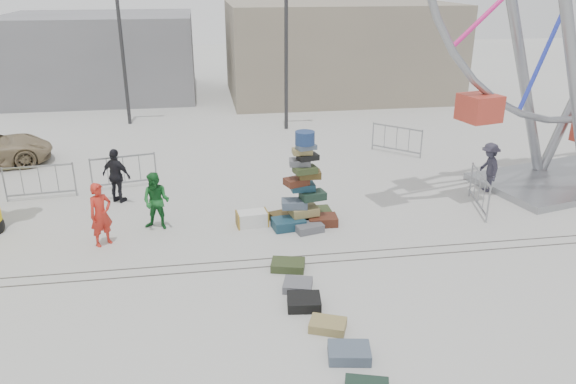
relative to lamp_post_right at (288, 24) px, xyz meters
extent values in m
plane|color=#9E9E99|center=(-3.09, -13.00, -4.48)|extent=(90.00, 90.00, 0.00)
cube|color=#47443F|center=(-3.09, -12.40, -4.48)|extent=(40.00, 0.04, 0.01)
cube|color=#47443F|center=(-3.09, -12.00, -4.48)|extent=(40.00, 0.04, 0.01)
cube|color=gray|center=(3.91, 7.00, -1.98)|extent=(12.00, 8.00, 5.00)
cube|color=gray|center=(-9.09, 9.00, -2.28)|extent=(10.00, 8.00, 4.40)
cylinder|color=#2D2D30|center=(-0.09, 0.00, -0.48)|extent=(0.16, 0.16, 8.00)
cylinder|color=#2D2D30|center=(-7.09, 2.00, -0.48)|extent=(0.16, 0.16, 8.00)
cube|color=navy|center=(-1.63, -10.35, -4.34)|extent=(0.94, 0.71, 0.28)
cube|color=#552516|center=(-0.67, -10.26, -4.35)|extent=(0.83, 0.60, 0.26)
cube|color=#4F3D19|center=(-1.68, -9.81, -4.36)|extent=(0.87, 0.72, 0.24)
cube|color=#364422|center=(-0.72, -9.72, -4.35)|extent=(0.79, 0.56, 0.26)
cube|color=slate|center=(-1.12, -10.63, -4.37)|extent=(0.83, 0.66, 0.22)
cube|color=black|center=(-1.22, -9.55, -4.36)|extent=(0.72, 0.49, 0.24)
cube|color=#9C894F|center=(-1.16, -10.14, -4.08)|extent=(0.84, 0.65, 0.24)
cube|color=#4F5E71|center=(-1.44, -10.14, -3.86)|extent=(0.73, 0.54, 0.22)
cube|color=#1C3327|center=(-0.93, -10.14, -3.64)|extent=(0.75, 0.59, 0.22)
cube|color=navy|center=(-1.18, -9.98, -3.44)|extent=(0.66, 0.46, 0.19)
cube|color=#552516|center=(-1.37, -10.05, -3.24)|extent=(0.73, 0.61, 0.19)
cube|color=#4F3D19|center=(-1.01, -10.07, -3.05)|extent=(0.62, 0.45, 0.19)
cube|color=#364422|center=(-1.16, -10.20, -2.87)|extent=(0.67, 0.52, 0.17)
cube|color=slate|center=(-1.28, -10.07, -2.69)|extent=(0.60, 0.45, 0.17)
cube|color=black|center=(-1.08, -10.13, -2.53)|extent=(0.61, 0.48, 0.15)
cube|color=#9C894F|center=(-1.22, -10.09, -2.38)|extent=(0.52, 0.35, 0.15)
cube|color=#4F5E71|center=(-1.13, -10.17, -2.24)|extent=(0.56, 0.44, 0.13)
cylinder|color=navy|center=(-1.16, -10.14, -2.00)|extent=(0.52, 0.52, 0.34)
cube|color=gray|center=(7.84, -8.36, -4.37)|extent=(6.05, 4.46, 0.22)
cylinder|color=gray|center=(6.38, -9.72, -0.13)|extent=(3.75, 1.22, 8.82)
cylinder|color=gray|center=(5.92, -7.82, -0.13)|extent=(3.75, 1.22, 8.82)
cube|color=#AF3425|center=(7.84, -8.36, -2.85)|extent=(1.18, 1.18, 0.76)
cube|color=silver|center=(-2.59, -10.00, -4.28)|extent=(0.90, 0.58, 0.40)
cube|color=#364422|center=(-2.00, -12.57, -4.38)|extent=(0.89, 0.72, 0.20)
cube|color=slate|center=(-1.92, -13.50, -4.39)|extent=(0.76, 0.72, 0.18)
cube|color=black|center=(-1.92, -14.21, -4.37)|extent=(0.76, 0.68, 0.23)
cube|color=#9C894F|center=(-1.60, -15.07, -4.39)|extent=(0.84, 0.72, 0.19)
cube|color=#4F5E71|center=(-1.41, -15.98, -4.37)|extent=(0.85, 0.69, 0.22)
imported|color=red|center=(-6.46, -10.56, -3.65)|extent=(0.72, 0.69, 1.67)
imported|color=#175D24|center=(-5.14, -9.78, -3.69)|extent=(0.93, 0.82, 1.59)
imported|color=black|center=(-6.43, -7.67, -3.65)|extent=(1.05, 0.85, 1.67)
imported|color=#2C2A38|center=(5.06, -8.54, -3.69)|extent=(0.66, 1.06, 1.58)
camera|label=1|loc=(-3.81, -24.08, 2.05)|focal=35.00mm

